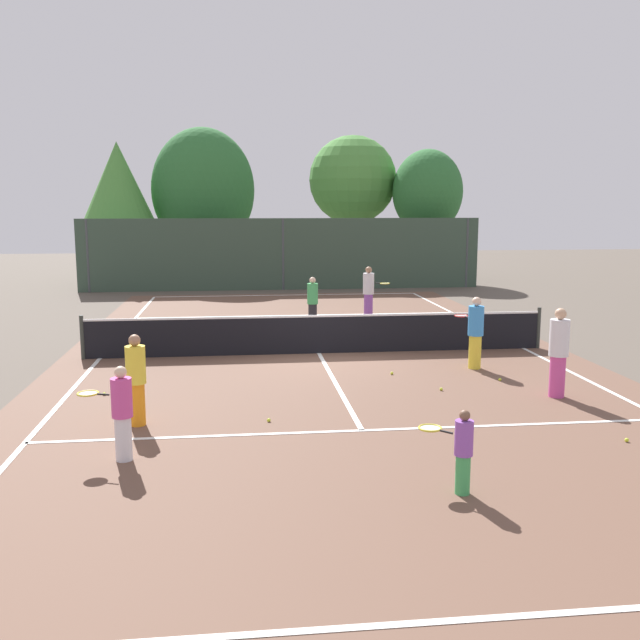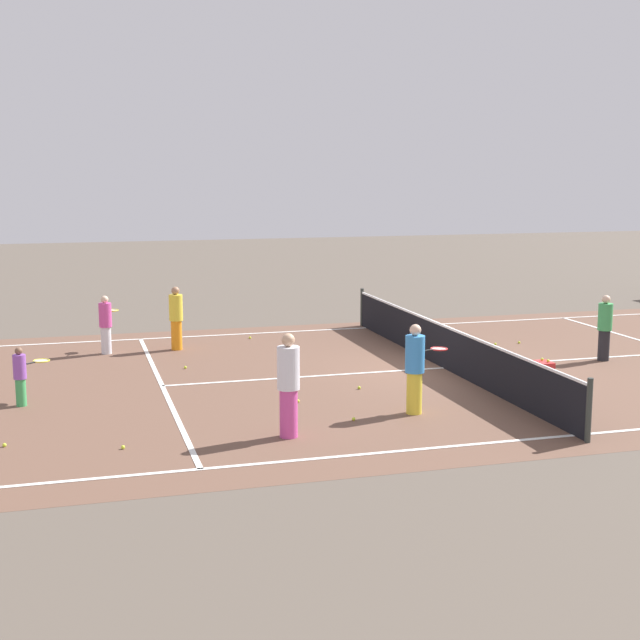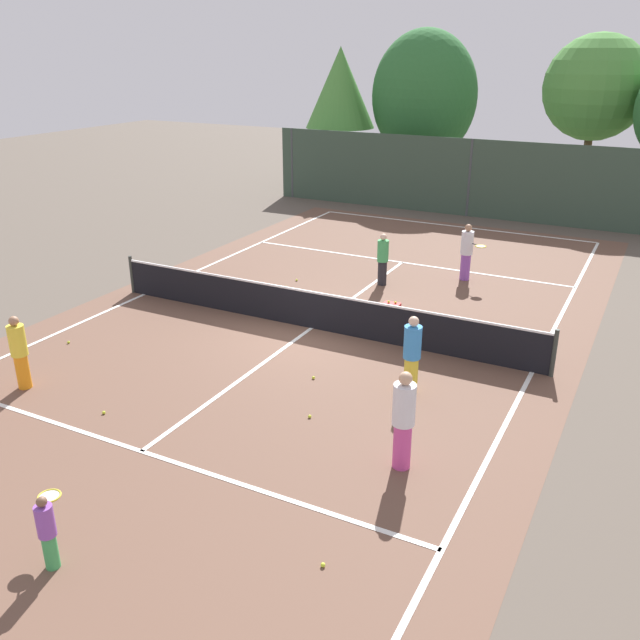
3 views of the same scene
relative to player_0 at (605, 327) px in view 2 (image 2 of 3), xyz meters
The scene contains 20 objects.
ground_plane 4.09m from the player_0, 93.80° to the right, with size 80.00×80.00×0.00m, color brown.
court_surface 4.09m from the player_0, 93.80° to the right, with size 13.00×25.00×0.01m.
tennis_net 4.02m from the player_0, 93.80° to the right, with size 11.90×0.10×1.10m.
player_0 is the anchor object (origin of this frame).
player_1 9.57m from the player_0, 65.48° to the right, with size 0.38×0.38×1.79m.
player_2 10.46m from the player_0, 113.00° to the right, with size 0.34×0.34×1.61m.
player_4 6.87m from the player_0, 62.57° to the right, with size 0.56×0.94×1.69m.
player_5 12.06m from the player_0, 109.74° to the right, with size 0.89×0.56×1.45m.
player_6 13.16m from the player_0, 87.50° to the right, with size 0.70×0.75×1.15m.
ball_crate 2.67m from the player_0, 61.93° to the right, with size 0.44×0.31×0.43m.
tennis_ball_0 13.73m from the player_0, 76.34° to the right, with size 0.07×0.07×0.07m, color #CCE533.
tennis_ball_1 6.64m from the player_0, 80.31° to the right, with size 0.07×0.07×0.07m, color #CCE533.
tennis_ball_2 9.11m from the player_0, 123.64° to the right, with size 0.07×0.07×0.07m, color #CCE533.
tennis_ball_3 12.13m from the player_0, 71.25° to the right, with size 0.07×0.07×0.07m, color #CCE533.
tennis_ball_4 3.00m from the player_0, 146.17° to the right, with size 0.07×0.07×0.07m, color #CCE533.
tennis_ball_5 8.09m from the player_0, 65.63° to the right, with size 0.07×0.07×0.07m, color #CCE533.
tennis_ball_6 8.23m from the player_0, 77.18° to the right, with size 0.07×0.07×0.07m, color #CCE533.
tennis_ball_7 2.72m from the player_0, 159.68° to the right, with size 0.07×0.07×0.07m, color #CCE533.
tennis_ball_8 9.91m from the player_0, 100.59° to the right, with size 0.07×0.07×0.07m, color #CCE533.
tennis_ball_9 3.65m from the player_0, 103.80° to the right, with size 0.07×0.07×0.07m, color #CCE533.
Camera 2 is at (18.43, -8.20, 4.46)m, focal length 50.06 mm.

